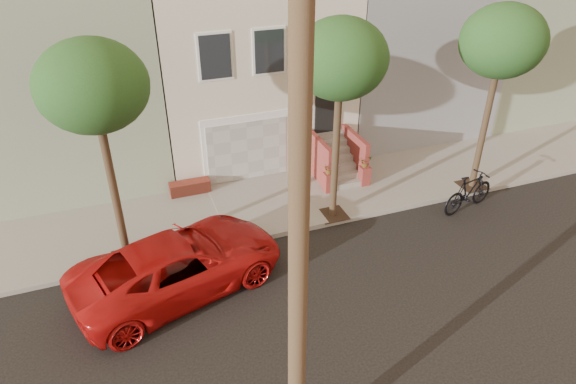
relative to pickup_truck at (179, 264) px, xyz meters
name	(u,v)px	position (x,y,z in m)	size (l,w,h in m)	color
ground	(359,304)	(4.23, -2.27, -0.79)	(90.00, 90.00, 0.00)	black
sidewalk	(288,200)	(4.23, 3.08, -0.71)	(40.00, 3.70, 0.15)	#99968B
house_row	(238,53)	(4.23, 8.92, 2.86)	(33.10, 11.70, 7.00)	beige
tree_left	(93,88)	(-1.27, 1.63, 4.47)	(2.70, 2.57, 6.30)	#2D2116
tree_mid	(341,60)	(5.23, 1.63, 4.47)	(2.70, 2.57, 6.30)	#2D2116
tree_right	(503,42)	(10.73, 1.63, 4.47)	(2.70, 2.57, 6.30)	#2D2116
pickup_truck	(179,264)	(0.00, 0.00, 0.00)	(2.61, 5.67, 1.57)	#B61110
motorcycle	(469,192)	(9.70, 0.59, -0.11)	(0.63, 2.24, 1.35)	black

